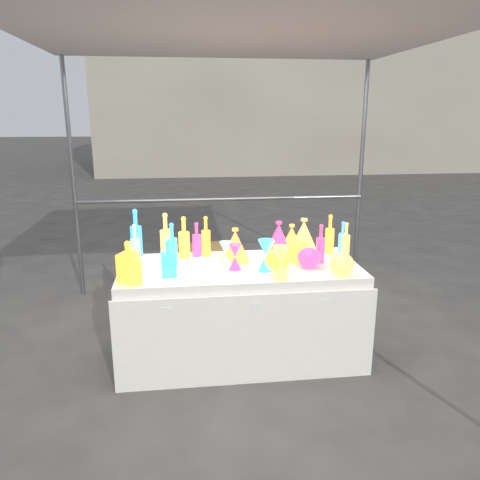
{
  "coord_description": "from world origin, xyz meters",
  "views": [
    {
      "loc": [
        -0.42,
        -3.35,
        1.86
      ],
      "look_at": [
        0.0,
        0.0,
        0.95
      ],
      "focal_mm": 35.0,
      "sensor_mm": 36.0,
      "label": 1
    }
  ],
  "objects": [
    {
      "name": "hourglass_1",
      "position": [
        -0.05,
        -0.09,
        0.85
      ],
      "size": [
        0.13,
        0.13,
        0.19
      ],
      "primitive_type": null,
      "rotation": [
        0.0,
        0.0,
        -0.41
      ],
      "color": "#1A449B",
      "rests_on": "display_table"
    },
    {
      "name": "bottle_1",
      "position": [
        -0.79,
        0.35,
        0.94
      ],
      "size": [
        0.12,
        0.12,
        0.39
      ],
      "primitive_type": null,
      "rotation": [
        0.0,
        0.0,
        0.42
      ],
      "color": "green",
      "rests_on": "display_table"
    },
    {
      "name": "bottle_4",
      "position": [
        -0.56,
        0.22,
        0.94
      ],
      "size": [
        0.1,
        0.1,
        0.38
      ],
      "primitive_type": null,
      "rotation": [
        0.0,
        0.0,
        0.2
      ],
      "color": "#116E56",
      "rests_on": "display_table"
    },
    {
      "name": "bottle_10",
      "position": [
        0.62,
        0.0,
        0.9
      ],
      "size": [
        0.09,
        0.09,
        0.3
      ],
      "primitive_type": null,
      "rotation": [
        0.0,
        0.0,
        0.39
      ],
      "color": "#1A449B",
      "rests_on": "display_table"
    },
    {
      "name": "cardboard_box_flat",
      "position": [
        0.7,
        2.45,
        0.03
      ],
      "size": [
        0.65,
        0.47,
        0.06
      ],
      "primitive_type": "cube",
      "rotation": [
        0.0,
        0.0,
        -0.01
      ],
      "color": "#9A7645",
      "rests_on": "ground"
    },
    {
      "name": "bottle_2",
      "position": [
        -0.24,
        0.29,
        0.91
      ],
      "size": [
        0.08,
        0.08,
        0.33
      ],
      "primitive_type": null,
      "rotation": [
        0.0,
        0.0,
        -0.08
      ],
      "color": "yellow",
      "rests_on": "display_table"
    },
    {
      "name": "globe_2",
      "position": [
        0.46,
        0.03,
        0.82
      ],
      "size": [
        0.19,
        0.19,
        0.15
      ],
      "primitive_type": null,
      "rotation": [
        0.0,
        0.0,
        -0.03
      ],
      "color": "yellow",
      "rests_on": "display_table"
    },
    {
      "name": "bottle_9",
      "position": [
        0.77,
        0.23,
        0.91
      ],
      "size": [
        0.09,
        0.09,
        0.33
      ],
      "primitive_type": null,
      "rotation": [
        0.0,
        0.0,
        -0.2
      ],
      "color": "yellow",
      "rests_on": "display_table"
    },
    {
      "name": "lampshade_2",
      "position": [
        0.35,
        0.28,
        0.88
      ],
      "size": [
        0.29,
        0.29,
        0.27
      ],
      "primitive_type": null,
      "rotation": [
        0.0,
        0.0,
        0.32
      ],
      "color": "#1A449B",
      "rests_on": "display_table"
    },
    {
      "name": "bottle_11",
      "position": [
        0.86,
        0.09,
        0.9
      ],
      "size": [
        0.08,
        0.08,
        0.29
      ],
      "primitive_type": null,
      "rotation": [
        0.0,
        0.0,
        0.32
      ],
      "color": "#116E56",
      "rests_on": "display_table"
    },
    {
      "name": "bottle_8",
      "position": [
        0.86,
        0.17,
        0.89
      ],
      "size": [
        0.08,
        0.08,
        0.28
      ],
      "primitive_type": null,
      "rotation": [
        0.0,
        0.0,
        -0.34
      ],
      "color": "green",
      "rests_on": "display_table"
    },
    {
      "name": "bottle_0",
      "position": [
        -0.52,
        0.16,
        0.88
      ],
      "size": [
        0.09,
        0.09,
        0.27
      ],
      "primitive_type": null,
      "rotation": [
        0.0,
        0.0,
        -0.34
      ],
      "color": "red",
      "rests_on": "display_table"
    },
    {
      "name": "decanter_2",
      "position": [
        -0.53,
        -0.18,
        0.88
      ],
      "size": [
        0.11,
        0.11,
        0.26
      ],
      "primitive_type": null,
      "rotation": [
        0.0,
        0.0,
        0.09
      ],
      "color": "green",
      "rests_on": "display_table"
    },
    {
      "name": "globe_3",
      "position": [
        0.5,
        -0.12,
        0.82
      ],
      "size": [
        0.23,
        0.23,
        0.14
      ],
      "primitive_type": null,
      "rotation": [
        0.0,
        0.0,
        -0.43
      ],
      "color": "#1A449B",
      "rests_on": "display_table"
    },
    {
      "name": "hourglass_5",
      "position": [
        0.17,
        -0.14,
        0.87
      ],
      "size": [
        0.15,
        0.15,
        0.23
      ],
      "primitive_type": null,
      "rotation": [
        0.0,
        0.0,
        -0.28
      ],
      "color": "green",
      "rests_on": "display_table"
    },
    {
      "name": "bottle_3",
      "position": [
        -0.31,
        0.29,
        0.89
      ],
      "size": [
        0.07,
        0.07,
        0.28
      ],
      "primitive_type": null,
      "rotation": [
        0.0,
        0.0,
        0.03
      ],
      "color": "#1A449B",
      "rests_on": "display_table"
    },
    {
      "name": "canopy_tent",
      "position": [
        0.0,
        0.01,
        2.38
      ],
      "size": [
        3.15,
        3.15,
        2.46
      ],
      "color": "gray",
      "rests_on": "ground"
    },
    {
      "name": "globe_0",
      "position": [
        0.26,
        -0.17,
        0.83
      ],
      "size": [
        0.25,
        0.25,
        0.15
      ],
      "primitive_type": null,
      "rotation": [
        0.0,
        0.0,
        0.39
      ],
      "color": "red",
      "rests_on": "display_table"
    },
    {
      "name": "cardboard_box_closed",
      "position": [
        -0.17,
        1.64,
        0.22
      ],
      "size": [
        0.67,
        0.53,
        0.44
      ],
      "primitive_type": "cube",
      "rotation": [
        0.0,
        0.0,
        0.16
      ],
      "color": "#9A7645",
      "rests_on": "ground"
    },
    {
      "name": "bottle_6",
      "position": [
        -0.42,
        0.25,
        0.92
      ],
      "size": [
        0.11,
        0.11,
        0.34
      ],
      "primitive_type": null,
      "rotation": [
        0.0,
        0.0,
        0.36
      ],
      "color": "red",
      "rests_on": "display_table"
    },
    {
      "name": "globe_1",
      "position": [
        0.69,
        -0.3,
        0.82
      ],
      "size": [
        0.22,
        0.22,
        0.14
      ],
      "primitive_type": null,
      "rotation": [
        0.0,
        0.0,
        0.31
      ],
      "color": "#116E56",
      "rests_on": "display_table"
    },
    {
      "name": "decanter_1",
      "position": [
        -0.79,
        -0.26,
        0.9
      ],
      "size": [
        0.16,
        0.16,
        0.29
      ],
      "primitive_type": null,
      "rotation": [
        0.0,
        0.0,
        -0.43
      ],
      "color": "yellow",
      "rests_on": "display_table"
    },
    {
      "name": "decanter_0",
      "position": [
        -0.75,
        -0.31,
        0.87
      ],
      "size": [
        0.1,
        0.1,
        0.25
      ],
      "primitive_type": null,
      "rotation": [
        0.0,
        0.0,
        0.07
      ],
      "color": "red",
      "rests_on": "display_table"
    },
    {
      "name": "hourglass_2",
      "position": [
        0.24,
        -0.34,
        0.87
      ],
      "size": [
        0.12,
        0.12,
        0.24
      ],
      "primitive_type": null,
      "rotation": [
        0.0,
        0.0,
        0.01
      ],
      "color": "#116E56",
      "rests_on": "display_table"
    },
    {
      "name": "hourglass_4",
      "position": [
        0.21,
        -0.04,
        0.85
      ],
      "size": [
        0.1,
        0.1,
        0.19
      ],
      "primitive_type": null,
      "rotation": [
        0.0,
        0.0,
        -0.02
      ],
      "color": "red",
      "rests_on": "display_table"
    },
    {
      "name": "bottle_7",
      "position": [
        -0.51,
        0.08,
        0.91
      ],
      "size": [
        0.08,
        0.08,
        0.33
      ],
      "primitive_type": null,
      "rotation": [
        0.0,
        0.0,
        -0.08
      ],
      "color": "green",
      "rests_on": "display_table"
    },
    {
      "name": "display_table",
      "position": [
        0.0,
        -0.01,
        0.37
      ],
      "size": [
        1.84,
        0.83,
        0.75
      ],
      "color": "white",
      "rests_on": "ground"
    },
    {
      "name": "bottle_5",
      "position": [
        -0.78,
        0.1,
        0.91
      ],
      "size": [
        0.08,
        0.08,
        0.32
      ],
      "primitive_type": null,
      "rotation": [
        0.0,
        0.0,
        -0.08
      ],
      "color": "#C327A2",
      "rests_on": "display_table"
    },
    {
      "name": "background_building",
      "position": [
        4.0,
        14.0,
        3.0
      ],
      "size": [
        14.0,
        6.0,
        6.0
      ],
      "primitive_type": "cube",
      "color": "beige",
      "rests_on": "ground"
    },
    {
      "name": "lampshade_3",
      "position": [
        0.56,
        0.28,
        0.89
      ],
      "size": [
        0.25,
        0.25,
        0.29
      ],
      "primitive_type": null,
      "rotation": [
        0.0,
        0.0,
        0.03
      ],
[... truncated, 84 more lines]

